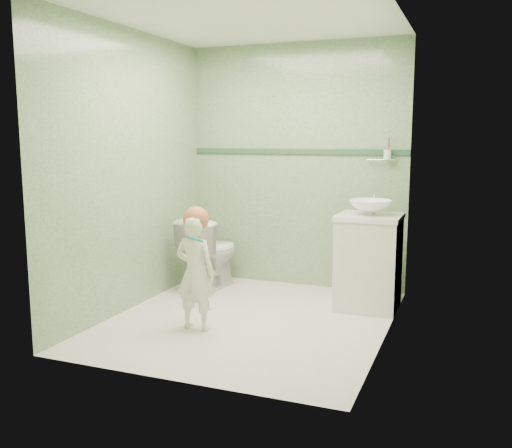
% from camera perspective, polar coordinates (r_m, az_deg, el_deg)
% --- Properties ---
extents(ground, '(2.50, 2.50, 0.00)m').
position_cam_1_polar(ground, '(4.70, -0.68, -9.70)').
color(ground, beige).
rests_on(ground, ground).
extents(room_shell, '(2.50, 2.54, 2.40)m').
position_cam_1_polar(room_shell, '(4.47, -0.70, 5.05)').
color(room_shell, gray).
rests_on(room_shell, ground).
extents(trim_stripe, '(2.20, 0.02, 0.05)m').
position_cam_1_polar(trim_stripe, '(5.63, 4.07, 7.34)').
color(trim_stripe, '#2D5035').
rests_on(trim_stripe, room_shell).
extents(vanity, '(0.52, 0.50, 0.80)m').
position_cam_1_polar(vanity, '(5.02, 11.31, -3.93)').
color(vanity, silver).
rests_on(vanity, ground).
extents(counter, '(0.54, 0.52, 0.04)m').
position_cam_1_polar(counter, '(4.95, 11.45, 0.71)').
color(counter, white).
rests_on(counter, vanity).
extents(basin, '(0.37, 0.37, 0.13)m').
position_cam_1_polar(basin, '(4.94, 11.48, 1.67)').
color(basin, white).
rests_on(basin, counter).
extents(faucet, '(0.03, 0.13, 0.18)m').
position_cam_1_polar(faucet, '(5.11, 11.87, 2.80)').
color(faucet, silver).
rests_on(faucet, counter).
extents(cup_holder, '(0.26, 0.07, 0.21)m').
position_cam_1_polar(cup_holder, '(5.37, 13.08, 6.83)').
color(cup_holder, silver).
rests_on(cup_holder, room_shell).
extents(toilet, '(0.46, 0.74, 0.72)m').
position_cam_1_polar(toilet, '(5.61, -4.63, -2.86)').
color(toilet, white).
rests_on(toilet, ground).
extents(toddler, '(0.33, 0.22, 0.90)m').
position_cam_1_polar(toddler, '(4.40, -6.16, -4.93)').
color(toddler, beige).
rests_on(toddler, ground).
extents(hair_cap, '(0.20, 0.20, 0.20)m').
position_cam_1_polar(hair_cap, '(4.34, -6.10, 0.47)').
color(hair_cap, '#B75F36').
rests_on(hair_cap, toddler).
extents(teal_toothbrush, '(0.11, 0.13, 0.08)m').
position_cam_1_polar(teal_toothbrush, '(4.20, -6.17, -1.49)').
color(teal_toothbrush, '#0D7B6F').
rests_on(teal_toothbrush, toddler).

